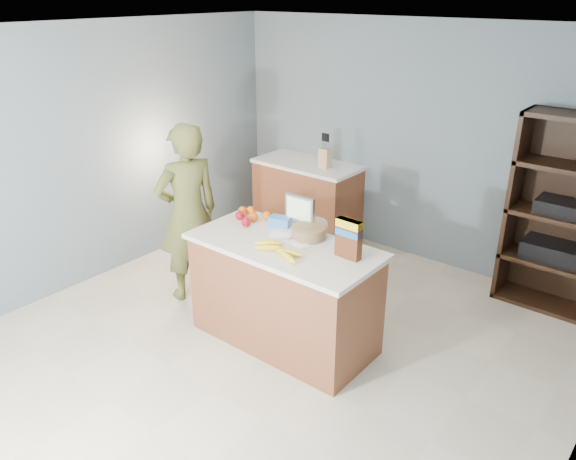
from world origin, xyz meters
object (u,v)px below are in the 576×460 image
Objects in this scene: shelving_unit at (563,218)px; tv at (300,210)px; cereal_box at (349,236)px; counter_peninsula at (284,297)px; person at (188,213)px.

shelving_unit is 6.38× the size of tv.
shelving_unit is 5.96× the size of cereal_box.
shelving_unit is at bearing 52.89° from counter_peninsula.
shelving_unit is 3.39m from person.
counter_peninsula is at bearing -127.11° from shelving_unit.
counter_peninsula is 0.87× the size of shelving_unit.
shelving_unit reaches higher than counter_peninsula.
counter_peninsula is 5.16× the size of cereal_box.
shelving_unit is 2.39m from tv.
tv is at bearing 121.99° from person.
counter_peninsula is 5.53× the size of tv.
person is 5.99× the size of tv.
shelving_unit is (1.55, 2.05, 0.45)m from counter_peninsula.
counter_peninsula is at bearing 105.16° from person.
shelving_unit reaches higher than tv.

